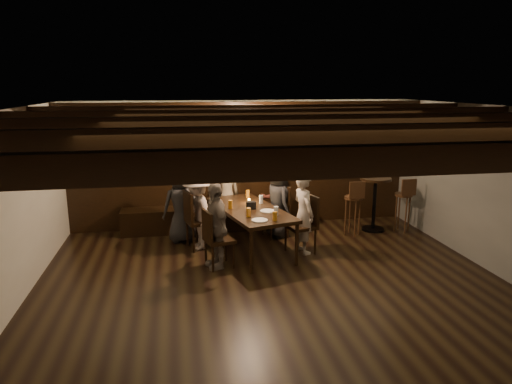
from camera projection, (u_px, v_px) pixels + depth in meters
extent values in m
plane|color=black|center=(285.00, 305.00, 5.70)|extent=(7.00, 7.00, 0.00)
plane|color=black|center=(288.00, 111.00, 5.14)|extent=(7.00, 7.00, 0.00)
plane|color=beige|center=(243.00, 164.00, 8.77)|extent=(6.50, 0.00, 6.50)
cube|color=black|center=(243.00, 197.00, 8.88)|extent=(6.50, 0.08, 1.10)
cube|color=black|center=(203.00, 219.00, 8.57)|extent=(3.00, 0.45, 0.45)
cube|color=black|center=(201.00, 136.00, 8.41)|extent=(0.62, 0.12, 0.72)
cube|color=black|center=(201.00, 137.00, 8.35)|extent=(0.50, 0.02, 0.58)
cube|color=black|center=(421.00, 159.00, 2.38)|extent=(6.50, 0.10, 0.16)
cube|color=black|center=(342.00, 135.00, 3.49)|extent=(6.50, 0.10, 0.16)
cube|color=black|center=(301.00, 123.00, 4.61)|extent=(6.50, 0.10, 0.16)
cube|color=black|center=(276.00, 115.00, 5.72)|extent=(6.50, 0.10, 0.16)
cube|color=black|center=(260.00, 110.00, 6.83)|extent=(6.50, 0.10, 0.16)
cube|color=black|center=(247.00, 106.00, 7.94)|extent=(6.50, 0.10, 0.16)
sphere|color=#FFE099|center=(82.00, 115.00, 7.48)|extent=(0.07, 0.07, 0.07)
sphere|color=#FFE099|center=(168.00, 114.00, 7.72)|extent=(0.07, 0.07, 0.07)
sphere|color=#FFE099|center=(248.00, 114.00, 7.95)|extent=(0.07, 0.07, 0.07)
sphere|color=#FFE099|center=(323.00, 113.00, 8.18)|extent=(0.07, 0.07, 0.07)
sphere|color=#FFE099|center=(395.00, 112.00, 8.42)|extent=(0.07, 0.07, 0.07)
cube|color=black|center=(250.00, 210.00, 7.43)|extent=(1.32, 2.08, 0.06)
cylinder|color=black|center=(251.00, 252.00, 6.57)|extent=(0.06, 0.06, 0.66)
cylinder|color=black|center=(210.00, 219.00, 8.16)|extent=(0.06, 0.06, 0.66)
cylinder|color=black|center=(297.00, 245.00, 6.87)|extent=(0.06, 0.06, 0.66)
cylinder|color=black|center=(249.00, 214.00, 8.47)|extent=(0.06, 0.06, 0.66)
cube|color=black|center=(201.00, 221.00, 7.60)|extent=(0.55, 0.55, 0.05)
cube|color=black|center=(188.00, 207.00, 7.46)|extent=(0.15, 0.45, 0.49)
cube|color=black|center=(219.00, 240.00, 6.82)|extent=(0.49, 0.49, 0.05)
cube|color=black|center=(207.00, 226.00, 6.68)|extent=(0.14, 0.40, 0.44)
cube|color=black|center=(275.00, 213.00, 8.18)|extent=(0.51, 0.51, 0.05)
cube|color=black|center=(285.00, 198.00, 8.19)|extent=(0.15, 0.42, 0.46)
cube|color=black|center=(301.00, 226.00, 7.38)|extent=(0.53, 0.53, 0.05)
cube|color=black|center=(311.00, 209.00, 7.40)|extent=(0.15, 0.43, 0.47)
imported|color=#2A2A2D|center=(181.00, 205.00, 7.87)|extent=(0.72, 0.56, 1.30)
imported|color=gray|center=(227.00, 196.00, 8.36)|extent=(0.57, 0.45, 1.39)
imported|color=#52221C|center=(274.00, 198.00, 8.62)|extent=(0.68, 0.59, 1.20)
imported|color=#B09D95|center=(197.00, 212.00, 7.54)|extent=(0.66, 0.90, 1.26)
imported|color=gray|center=(216.00, 226.00, 6.74)|extent=(0.50, 0.82, 1.30)
imported|color=#27272A|center=(278.00, 201.00, 8.15)|extent=(0.56, 0.72, 1.29)
imported|color=#B6A79A|center=(304.00, 213.00, 7.35)|extent=(0.43, 0.54, 1.31)
cylinder|color=#BF7219|center=(219.00, 196.00, 7.92)|extent=(0.07, 0.07, 0.14)
cylinder|color=#BF7219|center=(248.00, 194.00, 8.09)|extent=(0.07, 0.07, 0.14)
cylinder|color=#BF7219|center=(230.00, 205.00, 7.38)|extent=(0.07, 0.07, 0.14)
cylinder|color=silver|center=(261.00, 199.00, 7.71)|extent=(0.07, 0.07, 0.14)
cylinder|color=#BF7219|center=(249.00, 212.00, 6.92)|extent=(0.07, 0.07, 0.14)
cylinder|color=silver|center=(276.00, 211.00, 7.01)|extent=(0.07, 0.07, 0.14)
cylinder|color=#BF7219|center=(275.00, 216.00, 6.72)|extent=(0.07, 0.07, 0.14)
cylinder|color=white|center=(260.00, 220.00, 6.75)|extent=(0.24, 0.24, 0.01)
cylinder|color=white|center=(268.00, 211.00, 7.23)|extent=(0.24, 0.24, 0.01)
cube|color=black|center=(251.00, 205.00, 7.37)|extent=(0.15, 0.10, 0.12)
cylinder|color=beige|center=(249.00, 202.00, 7.74)|extent=(0.05, 0.05, 0.05)
cylinder|color=black|center=(373.00, 229.00, 8.62)|extent=(0.42, 0.42, 0.04)
cylinder|color=black|center=(374.00, 205.00, 8.51)|extent=(0.07, 0.07, 0.95)
cylinder|color=black|center=(376.00, 179.00, 8.40)|extent=(0.57, 0.57, 0.05)
cylinder|color=#331D10|center=(353.00, 198.00, 8.19)|extent=(0.32, 0.32, 0.05)
cube|color=#331D10|center=(357.00, 190.00, 8.00)|extent=(0.29, 0.03, 0.30)
cylinder|color=#331D10|center=(404.00, 195.00, 8.40)|extent=(0.32, 0.32, 0.05)
cube|color=#331D10|center=(409.00, 187.00, 8.22)|extent=(0.29, 0.04, 0.30)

